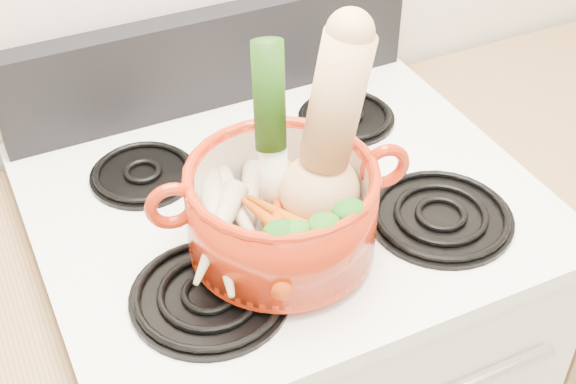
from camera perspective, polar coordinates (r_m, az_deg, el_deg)
name	(u,v)px	position (r m, az deg, el deg)	size (l,w,h in m)	color
stove_body	(285,383)	(1.64, -0.21, -13.42)	(0.76, 0.65, 0.92)	white
cooktop	(284,201)	(1.29, -0.26, -0.65)	(0.78, 0.67, 0.03)	white
control_backsplash	(212,59)	(1.46, -5.42, 9.41)	(0.76, 0.05, 0.18)	black
burner_front_left	(210,294)	(1.12, -5.58, -7.25)	(0.22, 0.22, 0.02)	black
burner_front_right	(441,215)	(1.25, 10.82, -1.64)	(0.22, 0.22, 0.02)	black
burner_back_left	(143,173)	(1.33, -10.29, 1.36)	(0.17, 0.17, 0.02)	black
burner_back_right	(346,116)	(1.45, 4.17, 5.42)	(0.17, 0.17, 0.02)	black
dutch_oven	(282,210)	(1.12, -0.44, -1.30)	(0.27, 0.27, 0.13)	#A3210A
pot_handle_left	(172,206)	(1.07, -8.24, -0.97)	(0.07, 0.07, 0.02)	#A3210A
pot_handle_right	(385,166)	(1.14, 6.90, 1.84)	(0.07, 0.07, 0.02)	#A3210A
squash	(328,133)	(1.08, 2.89, 4.18)	(0.12, 0.12, 0.30)	tan
leek	(274,134)	(1.09, -1.03, 4.16)	(0.04, 0.04, 0.28)	white
ginger	(278,174)	(1.22, -0.71, 1.30)	(0.07, 0.05, 0.04)	tan
parsnip_0	(248,216)	(1.14, -2.85, -1.68)	(0.04, 0.04, 0.19)	beige
parsnip_1	(219,231)	(1.11, -4.93, -2.77)	(0.05, 0.05, 0.22)	beige
parsnip_2	(236,203)	(1.15, -3.72, -0.81)	(0.04, 0.04, 0.19)	beige
parsnip_3	(217,232)	(1.09, -5.09, -2.83)	(0.04, 0.04, 0.17)	beige
carrot_0	(276,246)	(1.10, -0.85, -3.83)	(0.03, 0.03, 0.15)	#D4510A
carrot_1	(285,256)	(1.08, -0.21, -4.60)	(0.03, 0.03, 0.13)	#D23C0A
carrot_2	(301,228)	(1.10, 0.91, -2.55)	(0.03, 0.03, 0.18)	#BA5609
carrot_3	(278,234)	(1.09, -0.71, -3.03)	(0.03, 0.03, 0.15)	red
carrot_4	(283,233)	(1.09, -0.37, -2.94)	(0.03, 0.03, 0.17)	#CD430A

